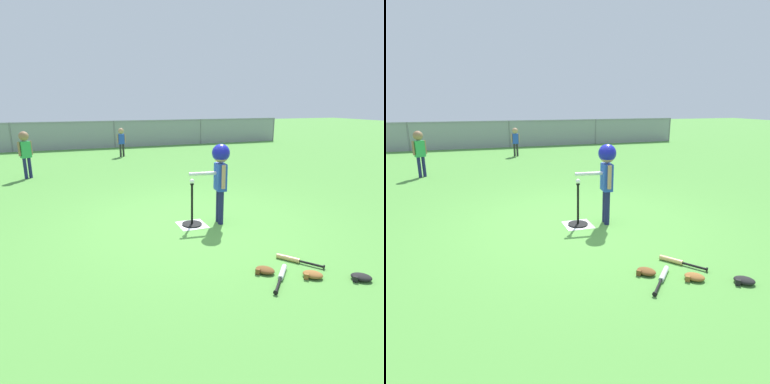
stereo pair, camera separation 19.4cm
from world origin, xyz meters
TOP-DOWN VIEW (x-y plane):
  - ground_plane at (0.00, 0.00)m, footprint 60.00×60.00m
  - home_plate at (-0.08, -0.02)m, footprint 0.44×0.44m
  - batting_tee at (-0.08, -0.02)m, footprint 0.32×0.32m
  - baseball_on_tee at (-0.08, -0.02)m, footprint 0.07×0.07m
  - batter_child at (0.38, -0.07)m, footprint 0.65×0.37m
  - fielder_near_right at (-0.09, 7.39)m, footprint 0.30×0.20m
  - fielder_deep_left at (-2.91, 4.62)m, footprint 0.31×0.25m
  - spare_bat_silver at (0.31, -1.93)m, footprint 0.46×0.49m
  - spare_bat_wood at (0.66, -1.65)m, footprint 0.40×0.49m
  - glove_by_plate at (1.10, -2.28)m, footprint 0.27×0.26m
  - glove_near_bats at (0.18, -1.78)m, footprint 0.27×0.27m
  - glove_tossed_aside at (0.63, -2.05)m, footprint 0.27×0.27m
  - outfield_fence at (0.00, 10.03)m, footprint 16.06×0.06m

SIDE VIEW (x-z plane):
  - ground_plane at x=0.00m, z-range 0.00..0.00m
  - home_plate at x=-0.08m, z-range 0.00..0.01m
  - spare_bat_wood at x=0.66m, z-range 0.00..0.06m
  - spare_bat_silver at x=0.31m, z-range 0.00..0.06m
  - glove_by_plate at x=1.10m, z-range 0.00..0.07m
  - glove_near_bats at x=0.18m, z-range 0.00..0.07m
  - glove_tossed_aside at x=0.63m, z-range 0.00..0.07m
  - batting_tee at x=-0.08m, z-range -0.23..0.45m
  - outfield_fence at x=0.00m, z-range 0.04..1.19m
  - fielder_near_right at x=-0.09m, z-range 0.15..1.17m
  - baseball_on_tee at x=-0.08m, z-range 0.69..0.76m
  - fielder_deep_left at x=-2.91m, z-range 0.17..1.38m
  - batter_child at x=0.38m, z-range 0.27..1.57m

